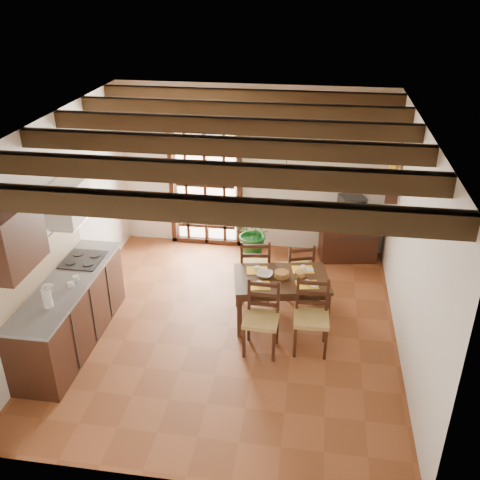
% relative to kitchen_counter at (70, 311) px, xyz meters
% --- Properties ---
extents(ground_plane, '(5.00, 5.00, 0.00)m').
position_rel_kitchen_counter_xyz_m(ground_plane, '(1.96, 0.60, -0.47)').
color(ground_plane, brown).
extents(room_shell, '(4.52, 5.02, 2.81)m').
position_rel_kitchen_counter_xyz_m(room_shell, '(1.96, 0.60, 1.34)').
color(room_shell, silver).
rests_on(room_shell, ground_plane).
extents(ceiling_beams, '(4.50, 4.34, 0.20)m').
position_rel_kitchen_counter_xyz_m(ceiling_beams, '(1.96, 0.60, 2.22)').
color(ceiling_beams, black).
rests_on(ceiling_beams, room_shell).
extents(french_door, '(1.26, 0.11, 2.32)m').
position_rel_kitchen_counter_xyz_m(french_door, '(1.16, 3.05, 0.70)').
color(french_door, white).
rests_on(french_door, ground_plane).
extents(kitchen_counter, '(0.64, 2.25, 1.38)m').
position_rel_kitchen_counter_xyz_m(kitchen_counter, '(0.00, 0.00, 0.00)').
color(kitchen_counter, black).
rests_on(kitchen_counter, ground_plane).
extents(upper_cabinet, '(0.35, 0.80, 0.70)m').
position_rel_kitchen_counter_xyz_m(upper_cabinet, '(-0.12, -0.70, 1.38)').
color(upper_cabinet, black).
rests_on(upper_cabinet, room_shell).
extents(range_hood, '(0.38, 0.60, 0.54)m').
position_rel_kitchen_counter_xyz_m(range_hood, '(-0.09, 0.55, 1.26)').
color(range_hood, white).
rests_on(range_hood, room_shell).
extents(counter_items, '(0.50, 1.43, 0.25)m').
position_rel_kitchen_counter_xyz_m(counter_items, '(0.00, 0.09, 0.49)').
color(counter_items, black).
rests_on(counter_items, kitchen_counter).
extents(dining_table, '(1.39, 1.03, 0.69)m').
position_rel_kitchen_counter_xyz_m(dining_table, '(2.64, 0.88, 0.12)').
color(dining_table, '#311D10').
rests_on(dining_table, ground_plane).
extents(chair_near_left, '(0.45, 0.43, 0.94)m').
position_rel_kitchen_counter_xyz_m(chair_near_left, '(2.45, 0.19, -0.18)').
color(chair_near_left, '#B0904B').
rests_on(chair_near_left, ground_plane).
extents(chair_near_right, '(0.45, 0.43, 0.95)m').
position_rel_kitchen_counter_xyz_m(chair_near_right, '(3.07, 0.31, -0.18)').
color(chair_near_right, '#B0904B').
rests_on(chair_near_right, ground_plane).
extents(chair_far_left, '(0.51, 0.49, 0.98)m').
position_rel_kitchen_counter_xyz_m(chair_far_left, '(2.21, 1.46, -0.17)').
color(chair_far_left, '#B0904B').
rests_on(chair_far_left, ground_plane).
extents(chair_far_right, '(0.51, 0.50, 0.89)m').
position_rel_kitchen_counter_xyz_m(chair_far_right, '(2.83, 1.58, -0.20)').
color(chair_far_right, '#B0904B').
rests_on(chair_far_right, ground_plane).
extents(table_setting, '(0.92, 0.61, 0.09)m').
position_rel_kitchen_counter_xyz_m(table_setting, '(2.64, 0.88, 0.18)').
color(table_setting, yellow).
rests_on(table_setting, dining_table).
extents(table_bowl, '(0.23, 0.23, 0.05)m').
position_rel_kitchen_counter_xyz_m(table_bowl, '(2.41, 0.89, 0.24)').
color(table_bowl, white).
rests_on(table_bowl, dining_table).
extents(sideboard, '(0.97, 0.56, 0.78)m').
position_rel_kitchen_counter_xyz_m(sideboard, '(3.61, 2.83, -0.08)').
color(sideboard, black).
rests_on(sideboard, ground_plane).
extents(crt_tv, '(0.47, 0.46, 0.33)m').
position_rel_kitchen_counter_xyz_m(crt_tv, '(3.61, 2.82, 0.50)').
color(crt_tv, black).
rests_on(crt_tv, sideboard).
extents(fuse_box, '(0.25, 0.03, 0.32)m').
position_rel_kitchen_counter_xyz_m(fuse_box, '(3.46, 3.08, 1.28)').
color(fuse_box, white).
rests_on(fuse_box, room_shell).
extents(plant_pot, '(0.34, 0.34, 0.21)m').
position_rel_kitchen_counter_xyz_m(plant_pot, '(2.08, 2.45, -0.36)').
color(plant_pot, maroon).
rests_on(plant_pot, ground_plane).
extents(potted_plant, '(2.07, 1.90, 1.92)m').
position_rel_kitchen_counter_xyz_m(potted_plant, '(2.08, 2.45, 0.10)').
color(potted_plant, '#144C19').
rests_on(potted_plant, ground_plane).
extents(wall_shelf, '(0.20, 0.42, 0.20)m').
position_rel_kitchen_counter_xyz_m(wall_shelf, '(4.10, 2.20, 1.04)').
color(wall_shelf, black).
rests_on(wall_shelf, room_shell).
extents(shelf_vase, '(0.15, 0.15, 0.15)m').
position_rel_kitchen_counter_xyz_m(shelf_vase, '(4.10, 2.20, 1.18)').
color(shelf_vase, '#B2BFB2').
rests_on(shelf_vase, wall_shelf).
extents(shelf_flowers, '(0.14, 0.14, 0.36)m').
position_rel_kitchen_counter_xyz_m(shelf_flowers, '(4.10, 2.20, 1.38)').
color(shelf_flowers, yellow).
rests_on(shelf_flowers, shelf_vase).
extents(framed_picture, '(0.03, 0.32, 0.32)m').
position_rel_kitchen_counter_xyz_m(framed_picture, '(4.18, 2.20, 1.58)').
color(framed_picture, brown).
rests_on(framed_picture, room_shell).
extents(pendant_lamp, '(0.36, 0.36, 0.84)m').
position_rel_kitchen_counter_xyz_m(pendant_lamp, '(2.64, 0.98, 1.60)').
color(pendant_lamp, black).
rests_on(pendant_lamp, room_shell).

